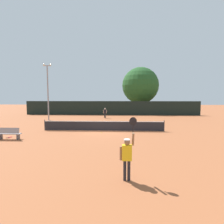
% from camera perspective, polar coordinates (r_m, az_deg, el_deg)
% --- Properties ---
extents(ground_plane, '(120.00, 120.00, 0.00)m').
position_cam_1_polar(ground_plane, '(17.43, -2.76, -6.08)').
color(ground_plane, '#9E5633').
extents(tennis_net, '(11.76, 0.08, 1.07)m').
position_cam_1_polar(tennis_net, '(17.34, -2.76, -4.41)').
color(tennis_net, '#232328').
rests_on(tennis_net, ground).
extents(perimeter_fence, '(32.08, 0.12, 2.56)m').
position_cam_1_polar(perimeter_fence, '(32.65, -0.14, 1.28)').
color(perimeter_fence, black).
rests_on(perimeter_fence, ground).
extents(player_serving, '(0.68, 0.39, 2.51)m').
position_cam_1_polar(player_serving, '(7.13, 4.91, -13.05)').
color(player_serving, yellow).
rests_on(player_serving, ground).
extents(player_receiving, '(0.57, 0.23, 1.57)m').
position_cam_1_polar(player_receiving, '(27.78, -2.28, -0.02)').
color(player_receiving, black).
rests_on(player_receiving, ground).
extents(tennis_ball, '(0.07, 0.07, 0.07)m').
position_cam_1_polar(tennis_ball, '(16.50, -3.37, -6.58)').
color(tennis_ball, '#CCE033').
rests_on(tennis_ball, ground).
extents(spare_racket, '(0.28, 0.52, 0.04)m').
position_cam_1_polar(spare_racket, '(16.90, -29.97, -6.99)').
color(spare_racket, black).
rests_on(spare_racket, ground).
extents(courtside_bench, '(1.80, 0.44, 0.95)m').
position_cam_1_polar(courtside_bench, '(15.98, -30.25, -5.97)').
color(courtside_bench, gray).
rests_on(courtside_bench, ground).
extents(light_pole, '(1.18, 0.28, 7.93)m').
position_cam_1_polar(light_pole, '(26.75, -19.94, 7.17)').
color(light_pole, gray).
rests_on(light_pole, ground).
extents(large_tree, '(7.59, 7.59, 9.52)m').
position_cam_1_polar(large_tree, '(38.02, 9.11, 8.40)').
color(large_tree, brown).
rests_on(large_tree, ground).
extents(parked_car_near, '(2.46, 4.42, 1.69)m').
position_cam_1_polar(parked_car_near, '(39.17, 3.67, 1.12)').
color(parked_car_near, white).
rests_on(parked_car_near, ground).
extents(parked_car_mid, '(2.42, 4.41, 1.69)m').
position_cam_1_polar(parked_car_mid, '(41.13, 9.15, 1.24)').
color(parked_car_mid, white).
rests_on(parked_car_mid, ground).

